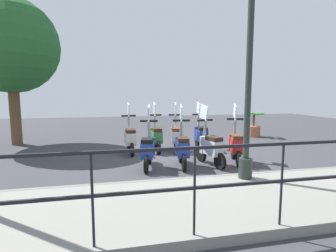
% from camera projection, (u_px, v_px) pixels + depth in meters
% --- Properties ---
extents(ground_plane, '(28.00, 28.00, 0.00)m').
position_uv_depth(ground_plane, '(187.00, 158.00, 7.44)').
color(ground_plane, '#38383D').
extents(promenade_walkway, '(2.20, 20.00, 0.15)m').
position_uv_depth(promenade_walkway, '(240.00, 198.00, 4.37)').
color(promenade_walkway, gray).
rests_on(promenade_walkway, ground_plane).
extents(fence_railing, '(0.04, 16.03, 1.07)m').
position_uv_depth(fence_railing, '(282.00, 168.00, 3.25)').
color(fence_railing, black).
rests_on(fence_railing, promenade_walkway).
extents(lamp_post_near, '(0.26, 0.90, 4.62)m').
position_uv_depth(lamp_post_near, '(249.00, 72.00, 4.94)').
color(lamp_post_near, '#232D28').
rests_on(lamp_post_near, promenade_walkway).
extents(tree_large, '(3.24, 3.24, 5.07)m').
position_uv_depth(tree_large, '(10.00, 46.00, 8.95)').
color(tree_large, brown).
rests_on(tree_large, ground_plane).
extents(potted_palm, '(1.06, 0.66, 1.05)m').
position_uv_depth(potted_palm, '(253.00, 126.00, 11.05)').
color(potted_palm, '#9E5B3D').
rests_on(potted_palm, ground_plane).
extents(scooter_near_0, '(1.20, 0.55, 1.54)m').
position_uv_depth(scooter_near_0, '(236.00, 145.00, 6.86)').
color(scooter_near_0, black).
rests_on(scooter_near_0, ground_plane).
extents(scooter_near_1, '(1.22, 0.50, 1.54)m').
position_uv_depth(scooter_near_1, '(211.00, 147.00, 6.59)').
color(scooter_near_1, black).
rests_on(scooter_near_1, ground_plane).
extents(scooter_near_2, '(1.23, 0.46, 1.54)m').
position_uv_depth(scooter_near_2, '(182.00, 148.00, 6.49)').
color(scooter_near_2, black).
rests_on(scooter_near_2, ground_plane).
extents(scooter_near_3, '(1.21, 0.51, 1.54)m').
position_uv_depth(scooter_near_3, '(148.00, 149.00, 6.36)').
color(scooter_near_3, black).
rests_on(scooter_near_3, ground_plane).
extents(scooter_far_0, '(1.23, 0.44, 1.54)m').
position_uv_depth(scooter_far_0, '(201.00, 135.00, 8.47)').
color(scooter_far_0, black).
rests_on(scooter_far_0, ground_plane).
extents(scooter_far_1, '(1.22, 0.48, 1.54)m').
position_uv_depth(scooter_far_1, '(176.00, 136.00, 8.25)').
color(scooter_far_1, black).
rests_on(scooter_far_1, ground_plane).
extents(scooter_far_2, '(1.23, 0.44, 1.54)m').
position_uv_depth(scooter_far_2, '(156.00, 136.00, 8.20)').
color(scooter_far_2, black).
rests_on(scooter_far_2, ground_plane).
extents(scooter_far_3, '(1.23, 0.44, 1.54)m').
position_uv_depth(scooter_far_3, '(130.00, 138.00, 7.92)').
color(scooter_far_3, black).
rests_on(scooter_far_3, ground_plane).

